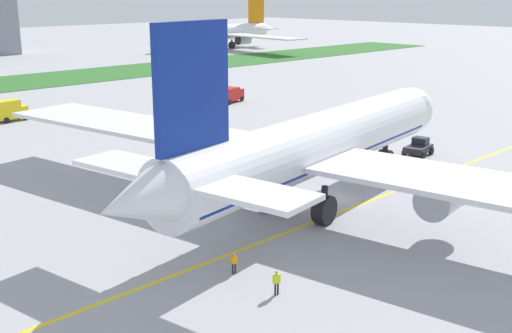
# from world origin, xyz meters

# --- Properties ---
(ground_plane) EXTENTS (600.00, 600.00, 0.00)m
(ground_plane) POSITION_xyz_m (0.00, 0.00, 0.00)
(ground_plane) COLOR #9E9EA3
(ground_plane) RESTS_ON ground
(apron_taxi_line) EXTENTS (280.00, 0.36, 0.01)m
(apron_taxi_line) POSITION_xyz_m (0.00, -2.63, 0.00)
(apron_taxi_line) COLOR yellow
(apron_taxi_line) RESTS_ON ground
(airliner_foreground) EXTENTS (47.55, 74.79, 17.33)m
(airliner_foreground) POSITION_xyz_m (-3.54, -0.28, 5.88)
(airliner_foreground) COLOR white
(airliner_foreground) RESTS_ON ground
(pushback_tug) EXTENTS (5.80, 3.17, 2.12)m
(pushback_tug) POSITION_xyz_m (20.75, 3.51, 0.97)
(pushback_tug) COLOR #26262B
(pushback_tug) RESTS_ON ground
(ground_crew_wingwalker_port) EXTENTS (0.57, 0.37, 1.70)m
(ground_crew_wingwalker_port) POSITION_xyz_m (-17.92, -9.70, 1.04)
(ground_crew_wingwalker_port) COLOR black
(ground_crew_wingwalker_port) RESTS_ON ground
(ground_crew_marshaller_front) EXTENTS (0.51, 0.38, 1.56)m
(ground_crew_marshaller_front) POSITION_xyz_m (-17.73, -5.38, 0.95)
(ground_crew_marshaller_front) COLOR black
(ground_crew_marshaller_front) RESTS_ON ground
(traffic_cone_port_wing) EXTENTS (0.36, 0.36, 0.58)m
(traffic_cone_port_wing) POSITION_xyz_m (17.45, -8.94, 0.28)
(traffic_cone_port_wing) COLOR #F2590C
(traffic_cone_port_wing) RESTS_ON ground
(service_truck_fuel_bowser) EXTENTS (6.58, 3.83, 2.66)m
(service_truck_fuel_bowser) POSITION_xyz_m (29.59, 47.08, 1.47)
(service_truck_fuel_bowser) COLOR #B21E19
(service_truck_fuel_bowser) RESTS_ON ground
(service_truck_catering_van) EXTENTS (4.85, 2.91, 3.22)m
(service_truck_catering_van) POSITION_xyz_m (-5.24, 58.32, 1.69)
(service_truck_catering_van) COLOR yellow
(service_truck_catering_van) RESTS_ON ground
(parked_airliner_far_centre) EXTENTS (46.73, 73.77, 16.16)m
(parked_airliner_far_centre) POSITION_xyz_m (101.21, 129.73, 5.48)
(parked_airliner_far_centre) COLOR white
(parked_airliner_far_centre) RESTS_ON ground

